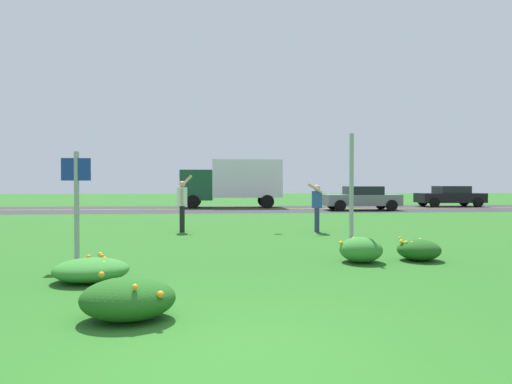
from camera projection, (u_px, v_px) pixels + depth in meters
ground_plane at (224, 228)px, 16.15m from camera, size 120.00×120.00×0.00m
highway_strip at (222, 209)px, 28.33m from camera, size 120.00×8.29×0.01m
highway_center_stripe at (222, 209)px, 28.33m from camera, size 120.00×0.16×0.00m
daylily_clump_mid_center at (91, 270)px, 7.24m from camera, size 1.20×1.06×0.41m
daylily_clump_front_right at (361, 250)px, 9.03m from camera, size 0.87×0.89×0.50m
daylily_clump_front_center at (128, 299)px, 5.20m from camera, size 1.10×0.90×0.54m
daylily_clump_mid_left at (419, 250)px, 9.25m from camera, size 0.88×0.84×0.47m
sign_post_near_path at (76, 196)px, 8.77m from camera, size 0.56×0.10×2.21m
sign_post_by_roadside at (351, 194)px, 9.96m from camera, size 0.07×0.10×2.70m
person_thrower_white_shirt at (182, 201)px, 14.74m from camera, size 0.50×0.50×1.89m
person_catcher_blue_shirt at (317, 204)px, 14.72m from camera, size 0.53×0.50×1.63m
frisbee_pale_blue at (274, 194)px, 14.79m from camera, size 0.24×0.24×0.04m
car_black_leftmost at (450, 196)px, 31.49m from camera, size 4.50×2.00×1.45m
car_gray_center_left at (362, 198)px, 27.15m from camera, size 4.50×2.00×1.45m
box_truck_dark_green at (233, 181)px, 30.22m from camera, size 6.70×2.46×3.20m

